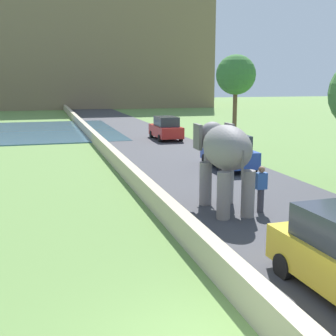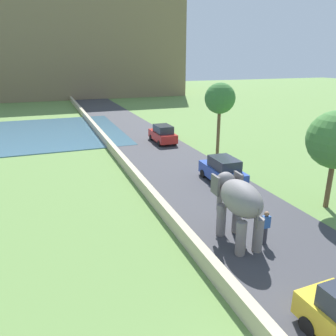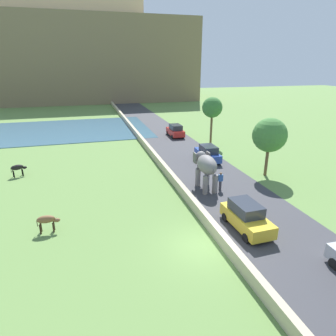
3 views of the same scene
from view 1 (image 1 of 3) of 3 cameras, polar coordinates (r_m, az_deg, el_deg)
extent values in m
cube|color=#38383D|center=(27.62, 0.09, 1.88)|extent=(7.00, 120.00, 0.06)
cube|color=tan|center=(24.83, -7.09, 1.60)|extent=(0.40, 110.00, 0.78)
cube|color=#7F6B4C|center=(85.80, -18.83, 14.78)|extent=(64.00, 28.00, 21.80)
ellipsoid|color=slate|center=(15.07, 7.49, 2.62)|extent=(1.47, 2.74, 1.50)
cylinder|color=slate|center=(16.00, 4.80, -2.08)|extent=(0.44, 0.44, 1.60)
cylinder|color=slate|center=(16.29, 7.59, -1.90)|extent=(0.44, 0.44, 1.60)
cylinder|color=slate|center=(14.40, 7.09, -3.60)|extent=(0.44, 0.44, 1.60)
cylinder|color=slate|center=(14.72, 10.14, -3.37)|extent=(0.44, 0.44, 1.60)
ellipsoid|color=slate|center=(16.36, 5.66, 3.98)|extent=(1.02, 0.93, 1.10)
cube|color=#575454|center=(16.03, 3.81, 4.00)|extent=(0.14, 0.70, 0.90)
cube|color=#575454|center=(16.44, 7.80, 4.10)|extent=(0.14, 0.70, 0.90)
cylinder|color=slate|center=(16.93, 5.06, 1.19)|extent=(0.28, 0.28, 1.50)
cone|color=silver|center=(16.72, 4.45, 2.64)|extent=(0.13, 0.56, 0.17)
cone|color=silver|center=(16.87, 5.87, 2.69)|extent=(0.13, 0.56, 0.17)
cylinder|color=#575454|center=(13.92, 9.47, 0.41)|extent=(0.08, 0.08, 0.90)
cylinder|color=#33333D|center=(15.46, 11.69, -4.17)|extent=(0.22, 0.22, 0.85)
cube|color=#2D569E|center=(15.30, 11.80, -1.62)|extent=(0.36, 0.22, 0.56)
sphere|color=#997051|center=(15.22, 11.85, -0.19)|extent=(0.22, 0.22, 0.22)
cube|color=#2D4CA8|center=(22.91, 7.70, 1.59)|extent=(1.83, 4.05, 0.80)
cube|color=#2D333D|center=(22.62, 7.93, 3.38)|extent=(1.52, 2.25, 0.70)
cylinder|color=black|center=(23.91, 4.73, 1.07)|extent=(0.20, 0.61, 0.60)
cylinder|color=black|center=(24.47, 8.31, 1.22)|extent=(0.20, 0.61, 0.60)
cylinder|color=black|center=(21.50, 6.94, -0.10)|extent=(0.20, 0.61, 0.60)
cylinder|color=black|center=(22.12, 10.85, 0.10)|extent=(0.20, 0.61, 0.60)
cube|color=red|center=(34.00, -0.30, 4.74)|extent=(1.71, 4.00, 0.80)
cube|color=#2D333D|center=(33.73, -0.21, 5.97)|extent=(1.45, 2.20, 0.70)
cylinder|color=black|center=(35.09, -2.14, 4.27)|extent=(0.18, 0.60, 0.60)
cylinder|color=black|center=(35.50, 0.40, 4.36)|extent=(0.18, 0.60, 0.60)
cylinder|color=black|center=(32.59, -1.06, 3.76)|extent=(0.18, 0.60, 0.60)
cylinder|color=black|center=(33.03, 1.66, 3.86)|extent=(0.18, 0.60, 0.60)
cylinder|color=black|center=(10.65, 14.41, -12.07)|extent=(0.20, 0.61, 0.60)
cylinder|color=brown|center=(29.97, 8.47, 6.19)|extent=(0.28, 0.28, 3.91)
sphere|color=#387033|center=(29.87, 8.63, 11.67)|extent=(2.58, 2.58, 2.58)
camera|label=2|loc=(4.69, -63.41, 56.68)|focal=35.33mm
camera|label=3|loc=(9.72, -171.86, 24.55)|focal=31.14mm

